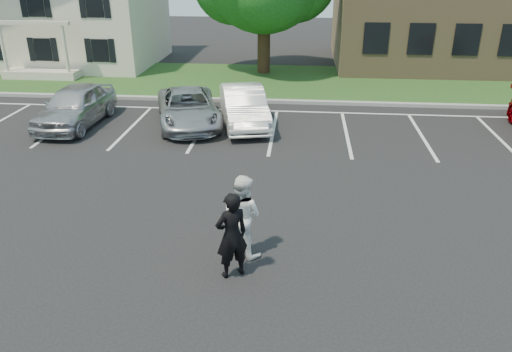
{
  "coord_description": "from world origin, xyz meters",
  "views": [
    {
      "loc": [
        1.06,
        -10.2,
        6.3
      ],
      "look_at": [
        0.0,
        1.0,
        1.25
      ],
      "focal_mm": 35.0,
      "sensor_mm": 36.0,
      "label": 1
    }
  ],
  "objects_px": {
    "man_white_shirt": "(242,215)",
    "car_silver_west": "(75,106)",
    "car_silver_minivan": "(188,108)",
    "car_white_sedan": "(244,106)",
    "man_black_suit": "(232,235)"
  },
  "relations": [
    {
      "from": "man_black_suit",
      "to": "man_white_shirt",
      "type": "xyz_separation_m",
      "value": [
        0.12,
        0.89,
        -0.01
      ]
    },
    {
      "from": "car_silver_west",
      "to": "car_silver_minivan",
      "type": "distance_m",
      "value": 4.43
    },
    {
      "from": "man_black_suit",
      "to": "man_white_shirt",
      "type": "bearing_deg",
      "value": -129.26
    },
    {
      "from": "man_white_shirt",
      "to": "car_silver_west",
      "type": "relative_size",
      "value": 0.41
    },
    {
      "from": "car_silver_west",
      "to": "man_black_suit",
      "type": "bearing_deg",
      "value": -49.47
    },
    {
      "from": "car_silver_minivan",
      "to": "car_white_sedan",
      "type": "relative_size",
      "value": 1.08
    },
    {
      "from": "man_black_suit",
      "to": "man_white_shirt",
      "type": "distance_m",
      "value": 0.9
    },
    {
      "from": "man_black_suit",
      "to": "man_white_shirt",
      "type": "height_order",
      "value": "man_black_suit"
    },
    {
      "from": "man_white_shirt",
      "to": "car_white_sedan",
      "type": "height_order",
      "value": "man_white_shirt"
    },
    {
      "from": "man_black_suit",
      "to": "car_silver_minivan",
      "type": "bearing_deg",
      "value": -104.43
    },
    {
      "from": "man_black_suit",
      "to": "car_white_sedan",
      "type": "bearing_deg",
      "value": -116.64
    },
    {
      "from": "man_white_shirt",
      "to": "car_silver_west",
      "type": "bearing_deg",
      "value": -18.52
    },
    {
      "from": "man_white_shirt",
      "to": "car_white_sedan",
      "type": "xyz_separation_m",
      "value": [
        -1.05,
        9.25,
        -0.21
      ]
    },
    {
      "from": "man_black_suit",
      "to": "car_silver_west",
      "type": "relative_size",
      "value": 0.42
    },
    {
      "from": "man_black_suit",
      "to": "man_white_shirt",
      "type": "relative_size",
      "value": 1.01
    }
  ]
}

